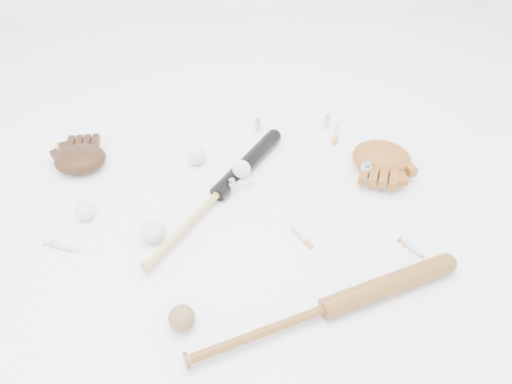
{
  "coord_description": "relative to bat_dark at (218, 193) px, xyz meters",
  "views": [
    {
      "loc": [
        -0.07,
        -1.23,
        1.27
      ],
      "look_at": [
        0.04,
        0.02,
        0.06
      ],
      "focal_mm": 35.0,
      "sensor_mm": 36.0,
      "label": 1
    }
  ],
  "objects": [
    {
      "name": "syringe_2",
      "position": [
        0.5,
        0.33,
        -0.02
      ],
      "size": [
        0.07,
        0.16,
        0.02
      ],
      "primitive_type": null,
      "rotation": [
        0.0,
        0.0,
        1.29
      ],
      "color": "#ADBCC6",
      "rests_on": "ground"
    },
    {
      "name": "glove_tan",
      "position": [
        0.63,
        0.12,
        0.02
      ],
      "size": [
        0.35,
        0.35,
        0.1
      ],
      "primitive_type": null,
      "rotation": [
        0.0,
        0.0,
        2.77
      ],
      "color": "brown",
      "rests_on": "ground"
    },
    {
      "name": "bat_dark",
      "position": [
        0.0,
        0.0,
        0.0
      ],
      "size": [
        0.55,
        0.7,
        0.06
      ],
      "primitive_type": null,
      "rotation": [
        0.0,
        0.0,
        0.92
      ],
      "color": "black",
      "rests_on": "ground"
    },
    {
      "name": "syringe_1",
      "position": [
        0.27,
        -0.21,
        -0.02
      ],
      "size": [
        0.09,
        0.13,
        0.02
      ],
      "primitive_type": null,
      "rotation": [
        0.0,
        0.0,
        2.05
      ],
      "color": "#ADBCC6",
      "rests_on": "ground"
    },
    {
      "name": "vial_3",
      "position": [
        0.55,
        0.05,
        0.01
      ],
      "size": [
        0.04,
        0.04,
        0.09
      ],
      "primitive_type": "cylinder",
      "color": "silver",
      "rests_on": "ground"
    },
    {
      "name": "vial_0",
      "position": [
        0.47,
        0.39,
        0.0
      ],
      "size": [
        0.02,
        0.02,
        0.06
      ],
      "primitive_type": "cylinder",
      "color": "silver",
      "rests_on": "ground"
    },
    {
      "name": "baseball_aged",
      "position": [
        -0.12,
        -0.51,
        0.01
      ],
      "size": [
        0.08,
        0.08,
        0.08
      ],
      "primitive_type": "sphere",
      "color": "brown",
      "rests_on": "ground"
    },
    {
      "name": "vial_2",
      "position": [
        0.05,
        0.03,
        0.0
      ],
      "size": [
        0.03,
        0.03,
        0.07
      ],
      "primitive_type": "cylinder",
      "color": "silver",
      "rests_on": "ground"
    },
    {
      "name": "syringe_3",
      "position": [
        0.62,
        -0.3,
        -0.02
      ],
      "size": [
        0.1,
        0.13,
        0.02
      ],
      "primitive_type": null,
      "rotation": [
        0.0,
        0.0,
        -0.97
      ],
      "color": "#ADBCC6",
      "rests_on": "ground"
    },
    {
      "name": "glove_dark",
      "position": [
        -0.52,
        0.23,
        0.01
      ],
      "size": [
        0.24,
        0.24,
        0.08
      ],
      "primitive_type": null,
      "rotation": [
        0.0,
        0.0,
        0.03
      ],
      "color": "#311C0D",
      "rests_on": "ground"
    },
    {
      "name": "trading_card",
      "position": [
        -0.61,
        0.34,
        -0.03
      ],
      "size": [
        0.07,
        0.1,
        0.01
      ],
      "primitive_type": "cube",
      "rotation": [
        0.0,
        0.0,
        0.06
      ],
      "color": "gold",
      "rests_on": "ground"
    },
    {
      "name": "baseball_left",
      "position": [
        -0.46,
        -0.05,
        0.0
      ],
      "size": [
        0.07,
        0.07,
        0.07
      ],
      "primitive_type": "sphere",
      "color": "silver",
      "rests_on": "ground"
    },
    {
      "name": "baseball_mid",
      "position": [
        -0.22,
        -0.17,
        0.01
      ],
      "size": [
        0.08,
        0.08,
        0.08
      ],
      "primitive_type": "sphere",
      "color": "silver",
      "rests_on": "ground"
    },
    {
      "name": "pedestal",
      "position": [
        0.09,
        0.08,
        -0.01
      ],
      "size": [
        0.08,
        0.08,
        0.04
      ],
      "primitive_type": "cube",
      "rotation": [
        0.0,
        0.0,
        0.14
      ],
      "color": "white",
      "rests_on": "ground"
    },
    {
      "name": "baseball_upper",
      "position": [
        -0.07,
        0.21,
        0.01
      ],
      "size": [
        0.07,
        0.07,
        0.07
      ],
      "primitive_type": "sphere",
      "color": "silver",
      "rests_on": "ground"
    },
    {
      "name": "baseball_on_pedestal",
      "position": [
        0.09,
        0.08,
        0.04
      ],
      "size": [
        0.07,
        0.07,
        0.07
      ],
      "primitive_type": "sphere",
      "color": "silver",
      "rests_on": "pedestal"
    },
    {
      "name": "syringe_0",
      "position": [
        -0.52,
        -0.18,
        -0.02
      ],
      "size": [
        0.16,
        0.09,
        0.02
      ],
      "primitive_type": null,
      "rotation": [
        0.0,
        0.0,
        -0.4
      ],
      "color": "#ADBCC6",
      "rests_on": "ground"
    },
    {
      "name": "bat_wood",
      "position": [
        0.29,
        -0.51,
        0.0
      ],
      "size": [
        0.87,
        0.33,
        0.07
      ],
      "primitive_type": null,
      "rotation": [
        0.0,
        0.0,
        0.3
      ],
      "color": "brown",
      "rests_on": "ground"
    },
    {
      "name": "vial_1",
      "position": [
        0.18,
        0.39,
        0.0
      ],
      "size": [
        0.02,
        0.02,
        0.06
      ],
      "primitive_type": "cylinder",
      "color": "silver",
      "rests_on": "ground"
    }
  ]
}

